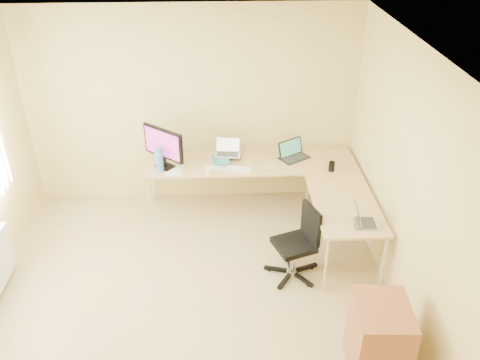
{
  "coord_description": "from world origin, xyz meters",
  "views": [
    {
      "loc": [
        0.32,
        -3.74,
        3.77
      ],
      "look_at": [
        0.55,
        1.1,
        0.9
      ],
      "focal_mm": 37.65,
      "sensor_mm": 36.0,
      "label": 1
    }
  ],
  "objects_px": {
    "desk_return": "(342,229)",
    "water_bottle": "(159,160)",
    "laptop_black": "(295,150)",
    "keyboard": "(231,169)",
    "laptop_return": "(367,216)",
    "office_chair": "(294,238)",
    "laptop_center": "(227,148)",
    "monitor": "(164,148)",
    "cabinet": "(378,341)",
    "desk_fan": "(176,147)",
    "mug": "(208,171)",
    "desk_main": "(251,186)"
  },
  "relations": [
    {
      "from": "laptop_black",
      "to": "keyboard",
      "type": "height_order",
      "value": "laptop_black"
    },
    {
      "from": "laptop_black",
      "to": "keyboard",
      "type": "xyz_separation_m",
      "value": [
        -0.82,
        -0.25,
        -0.1
      ]
    },
    {
      "from": "desk_return",
      "to": "water_bottle",
      "type": "distance_m",
      "value": 2.31
    },
    {
      "from": "monitor",
      "to": "laptop_return",
      "type": "relative_size",
      "value": 1.96
    },
    {
      "from": "desk_main",
      "to": "cabinet",
      "type": "distance_m",
      "value": 2.79
    },
    {
      "from": "desk_fan",
      "to": "desk_return",
      "type": "bearing_deg",
      "value": -51.01
    },
    {
      "from": "laptop_black",
      "to": "office_chair",
      "type": "bearing_deg",
      "value": -129.79
    },
    {
      "from": "monitor",
      "to": "cabinet",
      "type": "bearing_deg",
      "value": -12.02
    },
    {
      "from": "desk_fan",
      "to": "water_bottle",
      "type": "bearing_deg",
      "value": -131.7
    },
    {
      "from": "desk_return",
      "to": "keyboard",
      "type": "distance_m",
      "value": 1.52
    },
    {
      "from": "desk_main",
      "to": "laptop_black",
      "type": "relative_size",
      "value": 7.24
    },
    {
      "from": "laptop_black",
      "to": "laptop_return",
      "type": "xyz_separation_m",
      "value": [
        0.54,
        -1.47,
        -0.01
      ]
    },
    {
      "from": "monitor",
      "to": "laptop_center",
      "type": "height_order",
      "value": "monitor"
    },
    {
      "from": "desk_return",
      "to": "cabinet",
      "type": "relative_size",
      "value": 1.66
    },
    {
      "from": "desk_main",
      "to": "keyboard",
      "type": "height_order",
      "value": "keyboard"
    },
    {
      "from": "laptop_black",
      "to": "laptop_center",
      "type": "bearing_deg",
      "value": 144.59
    },
    {
      "from": "desk_return",
      "to": "keyboard",
      "type": "xyz_separation_m",
      "value": [
        -1.23,
        0.8,
        0.38
      ]
    },
    {
      "from": "desk_return",
      "to": "water_bottle",
      "type": "relative_size",
      "value": 4.04
    },
    {
      "from": "office_chair",
      "to": "laptop_center",
      "type": "bearing_deg",
      "value": 95.51
    },
    {
      "from": "laptop_black",
      "to": "desk_fan",
      "type": "bearing_deg",
      "value": 142.01
    },
    {
      "from": "monitor",
      "to": "office_chair",
      "type": "distance_m",
      "value": 1.96
    },
    {
      "from": "desk_fan",
      "to": "laptop_black",
      "type": "bearing_deg",
      "value": -24.88
    },
    {
      "from": "laptop_center",
      "to": "mug",
      "type": "distance_m",
      "value": 0.47
    },
    {
      "from": "desk_fan",
      "to": "monitor",
      "type": "bearing_deg",
      "value": -130.65
    },
    {
      "from": "office_chair",
      "to": "laptop_black",
      "type": "bearing_deg",
      "value": 62.54
    },
    {
      "from": "monitor",
      "to": "desk_fan",
      "type": "height_order",
      "value": "monitor"
    },
    {
      "from": "monitor",
      "to": "desk_return",
      "type": "bearing_deg",
      "value": 15.81
    },
    {
      "from": "desk_main",
      "to": "office_chair",
      "type": "height_order",
      "value": "office_chair"
    },
    {
      "from": "laptop_black",
      "to": "laptop_return",
      "type": "relative_size",
      "value": 1.17
    },
    {
      "from": "laptop_black",
      "to": "desk_main",
      "type": "bearing_deg",
      "value": 152.66
    },
    {
      "from": "laptop_black",
      "to": "water_bottle",
      "type": "xyz_separation_m",
      "value": [
        -1.68,
        -0.26,
        0.05
      ]
    },
    {
      "from": "water_bottle",
      "to": "cabinet",
      "type": "relative_size",
      "value": 0.41
    },
    {
      "from": "laptop_return",
      "to": "monitor",
      "type": "bearing_deg",
      "value": 62.36
    },
    {
      "from": "desk_return",
      "to": "desk_fan",
      "type": "height_order",
      "value": "desk_fan"
    },
    {
      "from": "water_bottle",
      "to": "monitor",
      "type": "bearing_deg",
      "value": 64.67
    },
    {
      "from": "keyboard",
      "to": "desk_return",
      "type": "bearing_deg",
      "value": -19.7
    },
    {
      "from": "desk_return",
      "to": "laptop_return",
      "type": "height_order",
      "value": "laptop_return"
    },
    {
      "from": "monitor",
      "to": "mug",
      "type": "xyz_separation_m",
      "value": [
        0.54,
        -0.2,
        -0.22
      ]
    },
    {
      "from": "desk_main",
      "to": "desk_fan",
      "type": "height_order",
      "value": "desk_fan"
    },
    {
      "from": "laptop_black",
      "to": "water_bottle",
      "type": "height_order",
      "value": "water_bottle"
    },
    {
      "from": "laptop_black",
      "to": "office_chair",
      "type": "xyz_separation_m",
      "value": [
        -0.18,
        -1.37,
        -0.35
      ]
    },
    {
      "from": "mug",
      "to": "water_bottle",
      "type": "height_order",
      "value": "water_bottle"
    },
    {
      "from": "laptop_black",
      "to": "laptop_return",
      "type": "height_order",
      "value": "laptop_black"
    },
    {
      "from": "mug",
      "to": "office_chair",
      "type": "relative_size",
      "value": 0.11
    },
    {
      "from": "laptop_black",
      "to": "mug",
      "type": "distance_m",
      "value": 1.15
    },
    {
      "from": "desk_fan",
      "to": "cabinet",
      "type": "relative_size",
      "value": 0.32
    },
    {
      "from": "water_bottle",
      "to": "laptop_return",
      "type": "xyz_separation_m",
      "value": [
        2.22,
        -1.21,
        -0.06
      ]
    },
    {
      "from": "keyboard",
      "to": "laptop_return",
      "type": "relative_size",
      "value": 1.56
    },
    {
      "from": "laptop_return",
      "to": "cabinet",
      "type": "distance_m",
      "value": 1.31
    },
    {
      "from": "cabinet",
      "to": "desk_main",
      "type": "bearing_deg",
      "value": 113.75
    }
  ]
}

